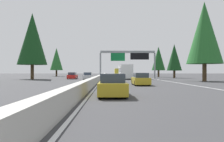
{
  "coord_description": "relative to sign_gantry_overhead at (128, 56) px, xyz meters",
  "views": [
    {
      "loc": [
        -1.22,
        -1.56,
        1.6
      ],
      "look_at": [
        66.07,
        -2.54,
        1.82
      ],
      "focal_mm": 37.32,
      "sensor_mm": 36.0,
      "label": 1
    }
  ],
  "objects": [
    {
      "name": "oncoming_near",
      "position": [
        -0.9,
        12.51,
        -4.38
      ],
      "size": [
        4.4,
        1.8,
        1.47
      ],
      "rotation": [
        0.0,
        0.0,
        3.14
      ],
      "color": "red",
      "rests_on": "ground"
    },
    {
      "name": "sedan_distant_b",
      "position": [
        -37.26,
        4.23,
        -4.38
      ],
      "size": [
        4.4,
        1.8,
        1.47
      ],
      "color": "#AD931E",
      "rests_on": "ground"
    },
    {
      "name": "minivan_far_center",
      "position": [
        33.3,
        -3.08,
        -4.11
      ],
      "size": [
        5.0,
        1.95,
        1.69
      ],
      "color": "maroon",
      "rests_on": "ground"
    },
    {
      "name": "conifer_right_near",
      "position": [
        -13.85,
        -11.58,
        3.08
      ],
      "size": [
        5.89,
        5.89,
        13.38
      ],
      "color": "#4C3823",
      "rests_on": "ground"
    },
    {
      "name": "conifer_right_far",
      "position": [
        18.13,
        -10.75,
        0.59
      ],
      "size": [
        4.1,
        4.1,
        9.31
      ],
      "color": "#4C3823",
      "rests_on": "ground"
    },
    {
      "name": "conifer_left_mid",
      "position": [
        28.27,
        22.57,
        0.94
      ],
      "size": [
        4.35,
        4.35,
        9.88
      ],
      "color": "#4C3823",
      "rests_on": "ground"
    },
    {
      "name": "median_barrier",
      "position": [
        28.69,
        6.34,
        -4.61
      ],
      "size": [
        180.0,
        0.56,
        0.9
      ],
      "primitive_type": "cube",
      "color": "#ADAAA3",
      "rests_on": "ground"
    },
    {
      "name": "box_truck_near_right",
      "position": [
        45.12,
        0.77,
        -3.45
      ],
      "size": [
        8.5,
        2.4,
        2.95
      ],
      "color": "gold",
      "rests_on": "ground"
    },
    {
      "name": "sedan_far_right",
      "position": [
        56.48,
        -3.16,
        -4.38
      ],
      "size": [
        4.4,
        1.8,
        1.47
      ],
      "color": "silver",
      "rests_on": "ground"
    },
    {
      "name": "ground_plane",
      "position": [
        8.69,
        6.04,
        -5.06
      ],
      "size": [
        320.0,
        320.0,
        0.0
      ],
      "primitive_type": "plane",
      "color": "#38383A"
    },
    {
      "name": "bus_distant_a",
      "position": [
        0.15,
        0.72,
        -3.34
      ],
      "size": [
        11.5,
        2.55,
        3.1
      ],
      "color": "white",
      "rests_on": "ground"
    },
    {
      "name": "sedan_near_center",
      "position": [
        -24.95,
        0.67,
        -4.38
      ],
      "size": [
        4.4,
        1.8,
        1.47
      ],
      "color": "#AD931E",
      "rests_on": "ground"
    },
    {
      "name": "conifer_left_near",
      "position": [
        -2.67,
        20.79,
        3.56
      ],
      "size": [
        6.23,
        6.23,
        14.17
      ],
      "color": "#4C3823",
      "rests_on": "ground"
    },
    {
      "name": "oncoming_far",
      "position": [
        -3.54,
        8.82,
        -4.38
      ],
      "size": [
        4.4,
        1.8,
        1.47
      ],
      "rotation": [
        0.0,
        0.0,
        3.14
      ],
      "color": "silver",
      "rests_on": "ground"
    },
    {
      "name": "shoulder_stripe_right",
      "position": [
        18.69,
        -5.48,
        -5.05
      ],
      "size": [
        160.0,
        0.16,
        0.01
      ],
      "primitive_type": "cube",
      "color": "silver",
      "rests_on": "ground"
    },
    {
      "name": "conifer_right_mid",
      "position": [
        6.95,
        -12.4,
        0.22
      ],
      "size": [
        3.83,
        3.83,
        8.71
      ],
      "color": "#4C3823",
      "rests_on": "ground"
    },
    {
      "name": "shoulder_stripe_median",
      "position": [
        18.69,
        5.79,
        -5.05
      ],
      "size": [
        160.0,
        0.16,
        0.01
      ],
      "primitive_type": "cube",
      "color": "silver",
      "rests_on": "ground"
    },
    {
      "name": "sign_gantry_overhead",
      "position": [
        0.0,
        0.0,
        0.0
      ],
      "size": [
        0.5,
        12.68,
        6.36
      ],
      "color": "gray",
      "rests_on": "ground"
    }
  ]
}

